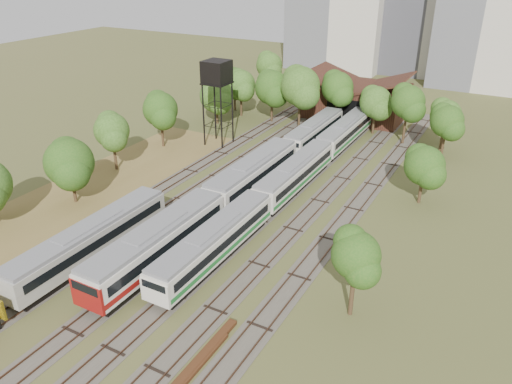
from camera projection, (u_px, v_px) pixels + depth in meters
The scene contains 14 objects.
ground at pixel (131, 310), 39.73m from camera, with size 240.00×240.00×0.00m, color #475123.
dry_grass_patch at pixel (53, 215), 53.83m from camera, with size 14.00×60.00×0.04m, color brown.
tracks at pixel (268, 189), 59.69m from camera, with size 24.60×80.00×0.19m.
railcar_red_set at pixel (212, 205), 51.40m from camera, with size 3.20×34.58×3.96m.
railcar_green_set at pixel (295, 175), 59.14m from camera, with size 2.77×52.08×3.43m.
railcar_rear at pixel (314, 132), 72.99m from camera, with size 2.76×16.08×3.41m.
old_grey_coach at pixel (91, 241), 45.51m from camera, with size 2.84×18.00×3.51m.
water_tower at pixel (217, 74), 69.27m from camera, with size 3.52×3.52×12.14m.
rail_pile_near at pixel (197, 363), 34.42m from camera, with size 0.65×9.74×0.32m, color #512D17.
rail_pile_far at pixel (189, 376), 33.37m from camera, with size 0.57×9.16×0.30m, color #512D17.
maintenance_shed at pixel (356, 100), 84.56m from camera, with size 16.45×11.55×7.58m.
tree_band_left at pixel (157, 117), 68.98m from camera, with size 8.60×74.21×8.65m.
tree_band_far at pixel (323, 92), 77.22m from camera, with size 37.87×9.83×9.87m.
tree_band_right at pixel (424, 160), 54.82m from camera, with size 4.74×41.23×7.49m.
Camera 1 is at (24.02, -22.86, 25.83)m, focal length 35.00 mm.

